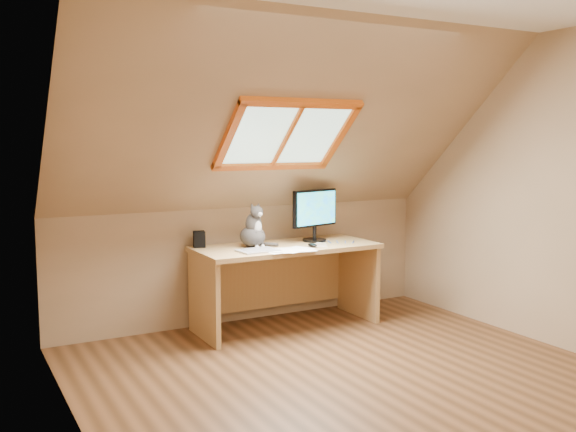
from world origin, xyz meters
TOP-DOWN VIEW (x-y plane):
  - ground at (0.00, 0.00)m, footprint 3.50×3.50m
  - room_shell at (0.00, -0.09)m, footprint 3.52×3.52m
  - desk at (0.18, 1.45)m, footprint 1.54×0.67m
  - monitor at (0.50, 1.44)m, footprint 0.48×0.21m
  - cat at (-0.10, 1.43)m, footprint 0.25×0.28m
  - desk_speaker at (-0.50, 1.63)m, footprint 0.11×0.11m
  - graphics_tablet at (-0.16, 1.22)m, footprint 0.32×0.24m
  - mouse at (0.32, 1.19)m, footprint 0.06×0.11m
  - papers at (0.08, 1.12)m, footprint 0.35×0.30m
  - cables at (0.57, 1.26)m, footprint 0.51×0.26m

SIDE VIEW (x-z plane):
  - ground at x=0.00m, z-range 0.00..0.00m
  - desk at x=0.18m, z-range 0.13..0.84m
  - papers at x=0.08m, z-range 0.70..0.71m
  - cables at x=0.57m, z-range 0.70..0.71m
  - graphics_tablet at x=-0.16m, z-range 0.70..0.72m
  - mouse at x=0.32m, z-range 0.70..0.74m
  - desk_speaker at x=-0.50m, z-range 0.70..0.84m
  - cat at x=-0.10m, z-range 0.65..1.03m
  - monitor at x=0.50m, z-range 0.74..1.19m
  - room_shell at x=0.00m, z-range 0.23..2.64m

